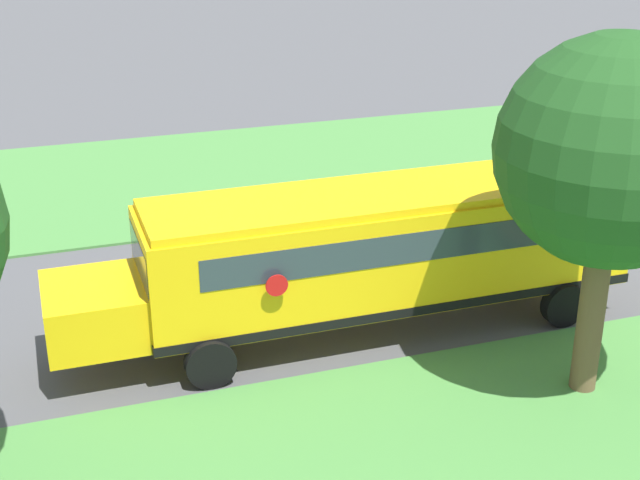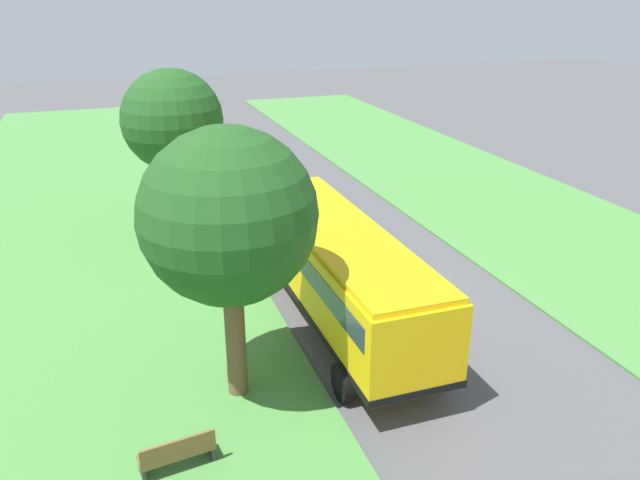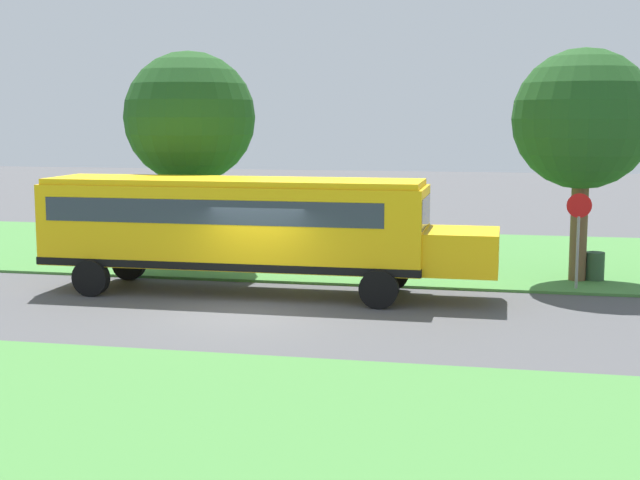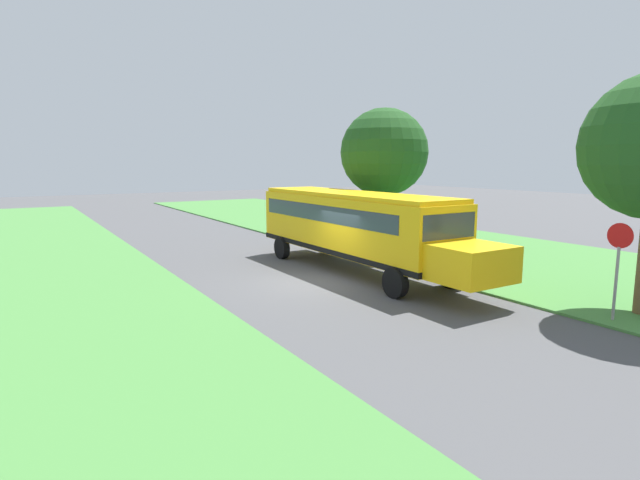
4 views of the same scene
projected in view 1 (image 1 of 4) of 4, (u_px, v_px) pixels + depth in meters
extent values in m
plane|color=#4C4C4F|center=(308.00, 286.00, 21.54)|extent=(120.00, 120.00, 0.00)
cube|color=#47843D|center=(224.00, 173.00, 29.40)|extent=(10.00, 80.00, 0.07)
cube|color=yellow|center=(388.00, 246.00, 18.98)|extent=(2.50, 10.50, 2.20)
cube|color=yellow|center=(94.00, 311.00, 17.36)|extent=(2.20, 1.90, 1.10)
cube|color=yellow|center=(390.00, 194.00, 18.52)|extent=(2.35, 10.29, 0.16)
cube|color=black|center=(387.00, 287.00, 19.35)|extent=(2.54, 10.54, 0.20)
cube|color=#2D3842|center=(402.00, 224.00, 18.89)|extent=(2.53, 9.24, 0.64)
cube|color=#2D3842|center=(142.00, 257.00, 17.27)|extent=(2.25, 0.12, 0.80)
cylinder|color=red|center=(277.00, 286.00, 16.82)|extent=(0.03, 0.44, 0.44)
cylinder|color=black|center=(210.00, 363.00, 17.19)|extent=(0.30, 1.00, 1.00)
cylinder|color=black|center=(186.00, 308.00, 19.37)|extent=(0.30, 1.00, 1.00)
cylinder|color=black|center=(564.00, 305.00, 19.51)|extent=(0.30, 1.00, 1.00)
cylinder|color=black|center=(506.00, 261.00, 21.69)|extent=(0.30, 1.00, 1.00)
cylinder|color=brown|center=(591.00, 315.00, 16.62)|extent=(0.50, 0.50, 3.26)
sphere|color=#1E4C1C|center=(613.00, 151.00, 15.39)|extent=(4.14, 4.14, 4.14)
sphere|color=#1E4C1C|center=(633.00, 160.00, 15.72)|extent=(2.86, 2.86, 2.86)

